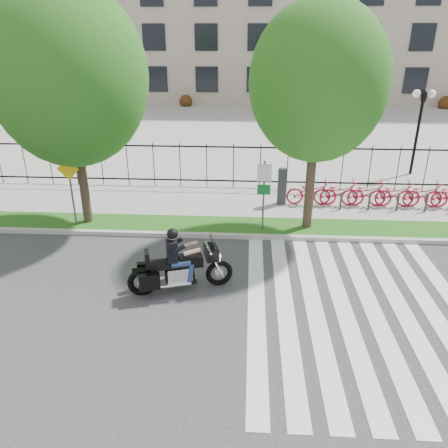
{
  "coord_description": "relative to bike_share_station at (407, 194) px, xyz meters",
  "views": [
    {
      "loc": [
        1.94,
        -9.68,
        6.53
      ],
      "look_at": [
        1.16,
        3.0,
        1.01
      ],
      "focal_mm": 35.0,
      "sensor_mm": 36.0,
      "label": 1
    }
  ],
  "objects": [
    {
      "name": "crosswalk_stripes",
      "position": [
        -3.42,
        -7.2,
        -0.68
      ],
      "size": [
        5.7,
        8.0,
        0.01
      ],
      "primitive_type": null,
      "color": "silver",
      "rests_on": "ground"
    },
    {
      "name": "motorcycle_rider",
      "position": [
        -8.14,
        -6.54,
        0.07
      ],
      "size": [
        2.84,
        1.33,
        2.26
      ],
      "color": "black",
      "rests_on": "ground"
    },
    {
      "name": "ground",
      "position": [
        -8.25,
        -7.2,
        -0.68
      ],
      "size": [
        120.0,
        120.0,
        0.0
      ],
      "primitive_type": "plane",
      "color": "#323335",
      "rests_on": "ground"
    },
    {
      "name": "curb",
      "position": [
        -8.25,
        -3.1,
        -0.61
      ],
      "size": [
        60.0,
        0.2,
        0.15
      ],
      "primitive_type": "cube",
      "color": "#ACA9A2",
      "rests_on": "ground"
    },
    {
      "name": "street_tree_1",
      "position": [
        -12.28,
        -2.25,
        4.59
      ],
      "size": [
        5.17,
        5.17,
        8.1
      ],
      "color": "#39281F",
      "rests_on": "grass_verge"
    },
    {
      "name": "office_building",
      "position": [
        -8.25,
        37.72,
        9.28
      ],
      "size": [
        60.0,
        21.9,
        20.15
      ],
      "color": "#A49884",
      "rests_on": "ground"
    },
    {
      "name": "sidewalk",
      "position": [
        -8.25,
        0.25,
        -0.61
      ],
      "size": [
        60.0,
        3.5,
        0.15
      ],
      "primitive_type": "cube",
      "color": "gray",
      "rests_on": "ground"
    },
    {
      "name": "lamp_post_right",
      "position": [
        1.75,
        4.8,
        2.52
      ],
      "size": [
        1.06,
        0.7,
        4.25
      ],
      "color": "black",
      "rests_on": "ground"
    },
    {
      "name": "sign_pole_warning",
      "position": [
        -12.6,
        -2.62,
        1.06
      ],
      "size": [
        0.78,
        0.09,
        2.49
      ],
      "color": "#59595B",
      "rests_on": "grass_verge"
    },
    {
      "name": "plaza",
      "position": [
        -8.25,
        17.8,
        -0.63
      ],
      "size": [
        80.0,
        34.0,
        0.1
      ],
      "primitive_type": "cube",
      "color": "gray",
      "rests_on": "ground"
    },
    {
      "name": "iron_fence",
      "position": [
        -8.25,
        2.0,
        0.47
      ],
      "size": [
        30.0,
        0.06,
        2.0
      ],
      "primitive_type": null,
      "color": "black",
      "rests_on": "sidewalk"
    },
    {
      "name": "sign_pole_regulatory",
      "position": [
        -5.81,
        -2.62,
        1.06
      ],
      "size": [
        0.5,
        0.09,
        2.5
      ],
      "color": "#59595B",
      "rests_on": "grass_verge"
    },
    {
      "name": "street_tree_2",
      "position": [
        -4.21,
        -2.25,
        4.45
      ],
      "size": [
        4.43,
        4.43,
        7.55
      ],
      "color": "#39281F",
      "rests_on": "grass_verge"
    },
    {
      "name": "bike_share_station",
      "position": [
        0.0,
        0.0,
        0.0
      ],
      "size": [
        10.09,
        0.89,
        1.5
      ],
      "color": "#2D2D33",
      "rests_on": "sidewalk"
    },
    {
      "name": "grass_verge",
      "position": [
        -8.25,
        -2.25,
        -0.61
      ],
      "size": [
        60.0,
        1.5,
        0.15
      ],
      "primitive_type": "cube",
      "color": "#215A16",
      "rests_on": "ground"
    }
  ]
}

